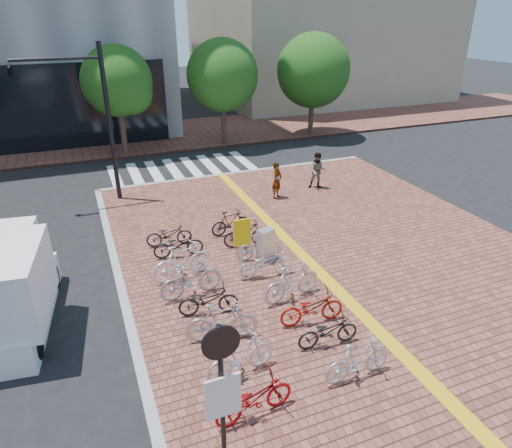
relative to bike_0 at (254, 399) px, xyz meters
name	(u,v)px	position (x,y,z in m)	size (l,w,h in m)	color
ground	(287,323)	(2.03, 2.66, -0.61)	(120.00, 120.00, 0.00)	black
tactile_strip	(491,443)	(4.03, -2.34, -0.45)	(0.40, 34.00, 0.01)	gold
kerb_north	(240,173)	(5.03, 14.66, -0.53)	(14.00, 0.25, 0.15)	gray
far_sidewalk	(150,137)	(2.03, 23.66, -0.53)	(70.00, 8.00, 0.15)	brown
crosswalk	(183,169)	(2.53, 16.66, -0.60)	(7.50, 4.00, 0.01)	silver
street_trees	(240,76)	(7.07, 20.11, 3.49)	(16.20, 4.60, 6.35)	#38281E
bike_0	(254,399)	(0.00, 0.00, 0.00)	(0.61, 1.75, 0.92)	#A20B10
bike_1	(241,357)	(0.15, 1.19, 0.06)	(0.49, 1.73, 1.04)	silver
bike_2	(222,321)	(0.14, 2.54, 0.09)	(0.52, 1.83, 1.10)	#ADADB2
bike_3	(208,300)	(0.13, 3.70, -0.03)	(0.57, 1.65, 0.86)	black
bike_4	(191,279)	(-0.09, 4.71, 0.11)	(0.53, 1.89, 1.14)	#AAAAAF
bike_5	(182,261)	(-0.09, 5.80, 0.12)	(0.55, 1.94, 1.17)	white
bike_6	(178,245)	(0.10, 7.16, -0.02)	(0.58, 1.67, 0.88)	black
bike_7	(169,235)	(-0.02, 8.07, -0.04)	(0.55, 1.59, 0.84)	black
bike_8	(358,359)	(2.56, 0.13, 0.05)	(0.48, 1.71, 1.03)	silver
bike_9	(328,331)	(2.50, 1.35, -0.04)	(0.55, 1.59, 0.84)	black
bike_10	(312,308)	(2.56, 2.30, 0.01)	(0.62, 1.77, 0.93)	#A2160B
bike_11	(292,282)	(2.56, 3.50, 0.11)	(0.53, 1.89, 1.13)	silver
bike_12	(266,263)	(2.33, 4.89, 0.01)	(0.62, 1.77, 0.93)	white
bike_13	(259,247)	(2.55, 5.94, 0.01)	(0.44, 1.55, 0.93)	#A6A6AA
bike_14	(246,234)	(2.48, 6.99, 0.03)	(0.46, 1.62, 0.97)	black
bike_15	(231,222)	(2.29, 8.12, 0.00)	(0.43, 1.54, 0.92)	black
pedestrian_a	(277,180)	(5.35, 10.75, 0.34)	(0.59, 0.38, 1.60)	gray
pedestrian_b	(318,171)	(7.59, 11.13, 0.39)	(0.82, 0.64, 1.69)	#454A58
utility_box	(266,245)	(2.74, 5.87, 0.09)	(0.51, 0.37, 1.11)	silver
yellow_sign	(242,238)	(1.64, 5.13, 0.92)	(0.54, 0.13, 1.99)	#B7B7BC
notice_sign	(222,388)	(-0.97, -1.06, 1.66)	(0.62, 0.14, 3.36)	black
traffic_light_pole	(66,97)	(-2.63, 13.31, 4.02)	(3.48, 1.34, 6.49)	black
box_truck	(3,287)	(-4.88, 5.34, 0.61)	(2.49, 4.70, 2.60)	white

